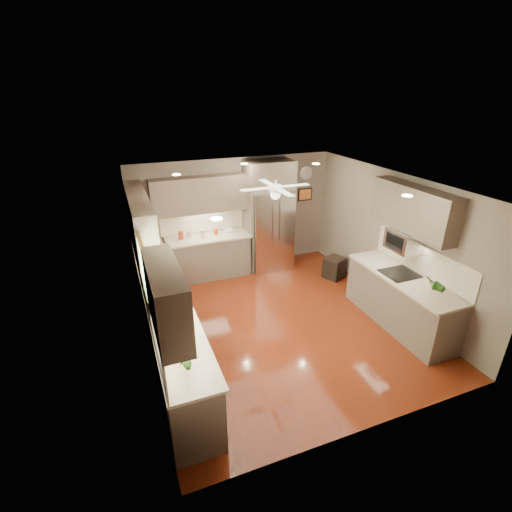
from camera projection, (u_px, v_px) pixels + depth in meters
floor at (279, 321)px, 6.68m from camera, size 5.00×5.00×0.00m
ceiling at (284, 184)px, 5.65m from camera, size 5.00×5.00×0.00m
wall_back at (234, 215)px, 8.29m from camera, size 4.50×0.00×4.50m
wall_front at (378, 348)px, 4.04m from camera, size 4.50×0.00×4.50m
wall_left at (142, 282)px, 5.42m from camera, size 0.00×5.00×5.00m
wall_right at (391, 240)px, 6.91m from camera, size 0.00×5.00×5.00m
canister_a at (181, 235)px, 7.75m from camera, size 0.12×0.12×0.16m
canister_b at (189, 235)px, 7.82m from camera, size 0.11×0.11×0.14m
canister_c at (203, 233)px, 7.85m from camera, size 0.13×0.13×0.16m
canister_d at (216, 232)px, 7.99m from camera, size 0.10×0.10×0.12m
soap_bottle at (156, 296)px, 5.48m from camera, size 0.11×0.11×0.19m
potted_plant_left at (186, 359)px, 4.11m from camera, size 0.17×0.12×0.31m
potted_plant_right at (434, 284)px, 5.63m from camera, size 0.21×0.18×0.35m
bowl at (229, 232)px, 8.08m from camera, size 0.24×0.24×0.05m
left_run at (166, 316)px, 5.96m from camera, size 0.65×4.70×1.45m
back_run at (208, 256)px, 8.11m from camera, size 1.85×0.65×1.45m
uppers at (225, 215)px, 6.26m from camera, size 4.50×4.70×0.95m
window at (145, 278)px, 4.88m from camera, size 0.05×1.12×0.92m
sink at (172, 315)px, 5.25m from camera, size 0.50×0.70×0.32m
refrigerator at (269, 218)px, 8.25m from camera, size 1.06×0.75×2.45m
right_run at (400, 299)px, 6.44m from camera, size 0.70×2.20×1.45m
microwave at (404, 241)px, 6.27m from camera, size 0.43×0.55×0.34m
ceiling_fan at (275, 190)px, 5.97m from camera, size 1.18×1.18×0.32m
recessed_lights at (271, 179)px, 5.98m from camera, size 2.84×3.14×0.01m
wall_clock at (306, 173)px, 8.52m from camera, size 0.30×0.03×0.30m
framed_print at (305, 194)px, 8.72m from camera, size 0.36×0.03×0.30m
stool at (334, 268)px, 8.13m from camera, size 0.51×0.51×0.47m
paper_towel at (176, 330)px, 4.63m from camera, size 0.13×0.13×0.31m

